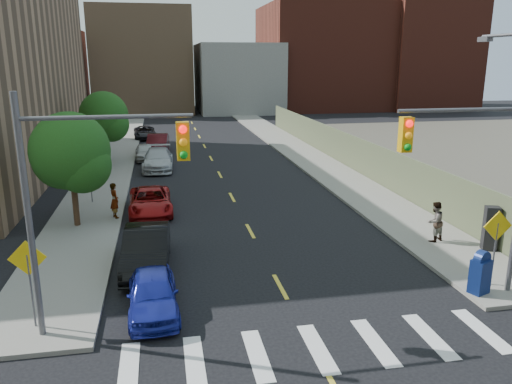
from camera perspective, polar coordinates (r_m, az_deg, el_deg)
name	(u,v)px	position (r m, az deg, el deg)	size (l,w,h in m)	color
sidewalk_nw	(121,142)	(49.96, -15.21, 5.55)	(3.50, 73.00, 0.15)	gray
sidewalk_ne	(277,137)	(51.15, 2.45, 6.26)	(3.50, 73.00, 0.15)	gray
fence_north	(341,148)	(38.73, 9.74, 5.02)	(0.12, 44.00, 2.50)	#606748
bg_bldg_west	(29,72)	(79.82, -24.55, 12.36)	(14.00, 18.00, 12.00)	#592319
bg_bldg_midwest	(143,61)	(79.74, -12.76, 14.38)	(14.00, 16.00, 15.00)	#8C6B4C
bg_bldg_center	(237,78)	(78.67, -2.19, 12.90)	(12.00, 16.00, 10.00)	gray
bg_bldg_east	(321,58)	(83.81, 7.41, 14.97)	(18.00, 18.00, 16.00)	#592319
bg_bldg_fareast	(419,51)	(88.29, 18.13, 15.02)	(14.00, 16.00, 18.00)	#592319
smokestack	(444,19)	(90.46, 20.73, 17.97)	(1.80, 1.80, 28.00)	#8C6B4C
signal_nw	(84,184)	(14.25, -19.02, 0.92)	(4.59, 0.30, 7.00)	#59595E
signal_ne	(482,166)	(17.20, 24.45, 2.70)	(4.59, 0.30, 7.00)	#59595E
warn_sign_nw	(29,268)	(15.84, -24.56, -7.91)	(1.06, 0.06, 2.83)	#59595E
warn_sign_ne	(497,235)	(18.93, 25.79, -4.40)	(1.06, 0.06, 2.83)	#59595E
warn_sign_midwest	(90,169)	(28.58, -18.49, 2.48)	(1.06, 0.06, 2.83)	#59595E
tree_west_near	(71,156)	(24.50, -20.39, 3.89)	(3.66, 3.64, 5.52)	#332114
tree_west_far	(104,119)	(39.22, -16.97, 8.00)	(3.66, 3.64, 5.52)	#332114
parked_car_blue	(153,293)	(16.36, -11.72, -11.21)	(1.55, 3.85, 1.31)	#1C269A
parked_car_black	(147,249)	(19.58, -12.39, -6.37)	(1.65, 4.74, 1.56)	black
parked_car_red	(150,201)	(26.45, -11.98, -1.03)	(2.16, 4.68, 1.30)	maroon
parked_car_silver	(158,159)	(36.95, -11.15, 3.70)	(2.11, 5.20, 1.51)	#B5B9BE
parked_car_white	(145,152)	(40.75, -12.58, 4.49)	(1.52, 3.77, 1.28)	#B6B6B6
parked_car_maroon	(158,144)	(43.63, -11.16, 5.44)	(1.67, 4.80, 1.58)	#3E0C10
parked_car_grey	(145,132)	(51.87, -12.60, 6.66)	(2.08, 4.52, 1.26)	black
mailbox	(480,272)	(18.47, 24.27, -8.38)	(0.75, 0.67, 1.51)	#0E1E53
payphone	(491,228)	(22.61, 25.23, -3.78)	(0.55, 0.45, 1.85)	black
pedestrian_west	(115,200)	(25.59, -15.86, -0.93)	(0.64, 0.42, 1.77)	gray
pedestrian_east	(435,222)	(22.77, 19.76, -3.20)	(0.86, 0.67, 1.76)	gray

